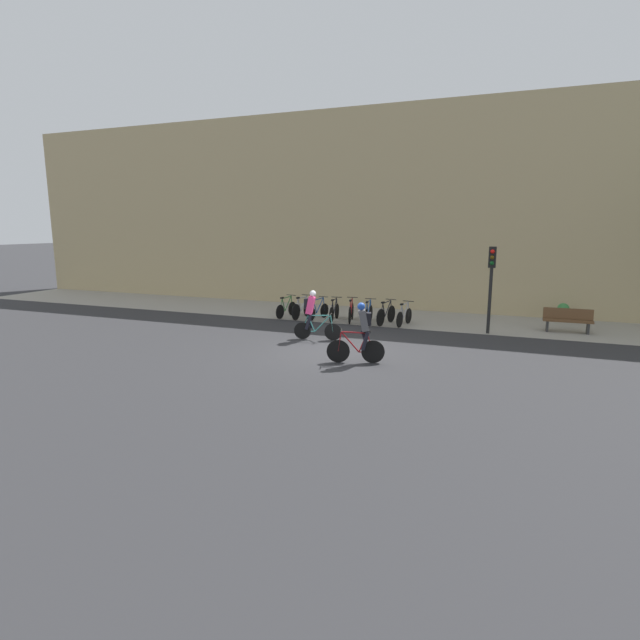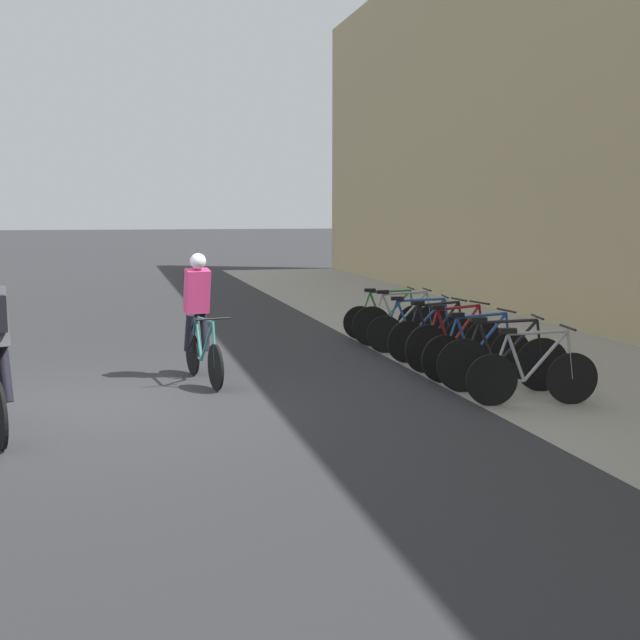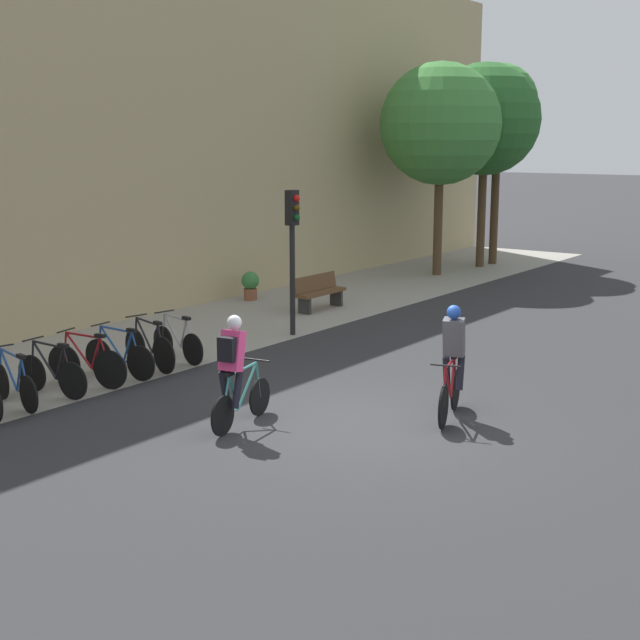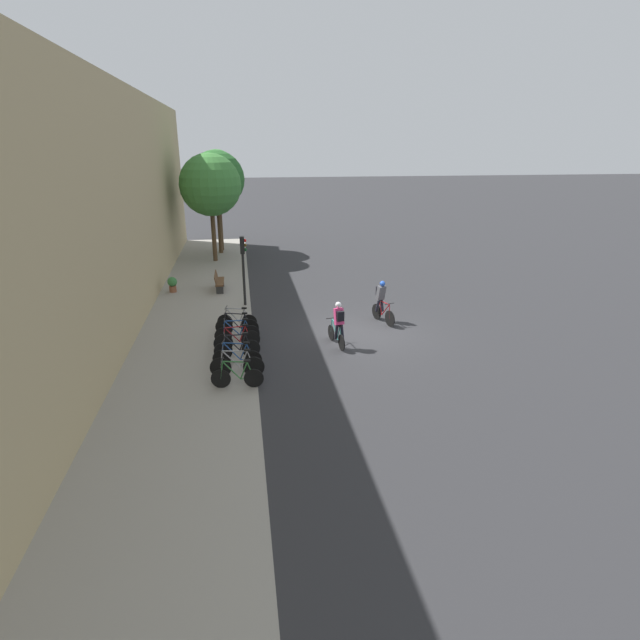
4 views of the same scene
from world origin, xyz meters
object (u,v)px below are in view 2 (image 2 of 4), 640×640
(parked_bike_7, at_px, (532,373))
(cyclist_pink, at_px, (199,311))
(parked_bike_2, at_px, (417,330))
(parked_bike_6, at_px, (503,360))
(parked_bike_0, at_px, (387,318))
(parked_bike_5, at_px, (477,352))
(parked_bike_3, at_px, (435,336))
(parked_bike_4, at_px, (455,342))
(parked_bike_1, at_px, (401,322))

(parked_bike_7, bearing_deg, cyclist_pink, -124.04)
(parked_bike_2, bearing_deg, parked_bike_6, 0.04)
(parked_bike_0, bearing_deg, parked_bike_6, 0.02)
(parked_bike_5, bearing_deg, parked_bike_2, -179.98)
(parked_bike_3, bearing_deg, parked_bike_2, -179.87)
(parked_bike_0, xyz_separation_m, parked_bike_6, (4.47, 0.00, 0.03))
(parked_bike_6, bearing_deg, parked_bike_2, -179.96)
(cyclist_pink, relative_size, parked_bike_3, 1.08)
(cyclist_pink, bearing_deg, parked_bike_6, 64.70)
(parked_bike_5, xyz_separation_m, parked_bike_7, (1.49, 0.00, -0.01))
(parked_bike_4, height_order, parked_bike_7, parked_bike_4)
(parked_bike_4, bearing_deg, parked_bike_5, -0.09)
(cyclist_pink, xyz_separation_m, parked_bike_4, (0.25, 3.68, -0.54))
(cyclist_pink, distance_m, parked_bike_4, 3.73)
(parked_bike_1, height_order, parked_bike_5, parked_bike_1)
(parked_bike_3, relative_size, parked_bike_6, 0.95)
(parked_bike_3, bearing_deg, parked_bike_7, -0.01)
(parked_bike_3, relative_size, parked_bike_5, 0.95)
(cyclist_pink, relative_size, parked_bike_7, 1.09)
(cyclist_pink, height_order, parked_bike_5, cyclist_pink)
(parked_bike_2, height_order, parked_bike_5, parked_bike_5)
(parked_bike_0, xyz_separation_m, parked_bike_2, (1.49, -0.00, 0.00))
(parked_bike_2, xyz_separation_m, parked_bike_7, (3.73, 0.00, 0.00))
(parked_bike_0, height_order, parked_bike_5, parked_bike_5)
(parked_bike_6, bearing_deg, parked_bike_3, -180.00)
(parked_bike_0, relative_size, parked_bike_1, 0.92)
(parked_bike_0, height_order, parked_bike_7, parked_bike_7)
(parked_bike_2, height_order, parked_bike_4, parked_bike_4)
(parked_bike_3, bearing_deg, parked_bike_0, -179.97)
(cyclist_pink, relative_size, parked_bike_5, 1.03)
(parked_bike_1, xyz_separation_m, parked_bike_6, (3.73, 0.00, 0.00))
(cyclist_pink, relative_size, parked_bike_0, 1.08)
(parked_bike_1, xyz_separation_m, parked_bike_4, (2.24, 0.00, 0.00))
(parked_bike_4, bearing_deg, parked_bike_6, -0.01)
(parked_bike_1, bearing_deg, cyclist_pink, -61.61)
(parked_bike_5, height_order, parked_bike_6, parked_bike_6)
(parked_bike_5, bearing_deg, parked_bike_7, 0.01)
(parked_bike_2, relative_size, parked_bike_6, 0.98)
(cyclist_pink, relative_size, parked_bike_4, 1.04)
(parked_bike_3, relative_size, parked_bike_4, 0.96)
(parked_bike_7, bearing_deg, parked_bike_1, 180.00)
(parked_bike_0, height_order, parked_bike_2, parked_bike_2)
(parked_bike_0, relative_size, parked_bike_7, 1.01)
(parked_bike_0, relative_size, parked_bike_6, 0.96)
(parked_bike_6, bearing_deg, parked_bike_1, -179.99)
(parked_bike_3, bearing_deg, parked_bike_1, -179.98)
(parked_bike_0, relative_size, parked_bike_2, 0.98)
(parked_bike_1, relative_size, parked_bike_2, 1.06)
(parked_bike_0, xyz_separation_m, parked_bike_1, (0.75, 0.00, 0.03))
(parked_bike_3, height_order, parked_bike_5, parked_bike_5)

